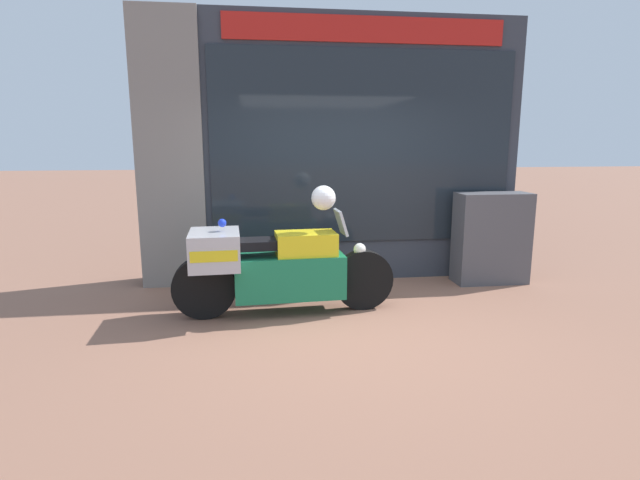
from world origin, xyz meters
The scene contains 6 objects.
ground_plane centered at (0.00, 0.00, 0.00)m, with size 60.00×60.00×0.00m, color #8E604C.
shop_building centered at (-0.37, 2.00, 1.76)m, with size 5.09×0.55×3.50m.
window_display centered at (0.35, 2.03, 0.47)m, with size 3.80×0.30×1.96m.
paramedic_motorcycle centered at (-0.92, 0.55, 0.55)m, with size 2.45×0.73×1.15m.
utility_cabinet centered at (2.07, 1.44, 0.61)m, with size 0.97×0.42×1.22m, color #4C4C51.
white_helmet centered at (-0.33, 0.57, 1.28)m, with size 0.27×0.27×0.27m, color white.
Camera 1 is at (-1.08, -4.76, 1.89)m, focal length 28.00 mm.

